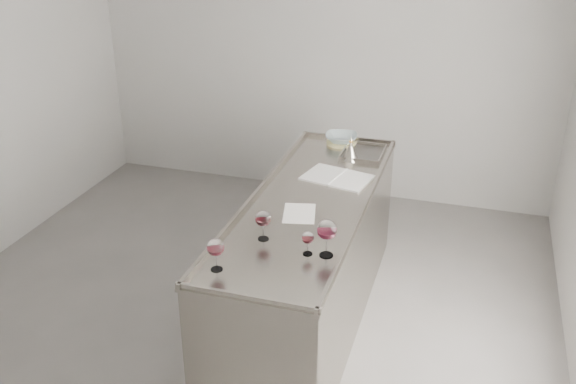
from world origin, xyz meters
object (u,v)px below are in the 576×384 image
(wine_glass_middle, at_px, (263,219))
(ceramic_bowl, at_px, (341,138))
(wine_glass_right, at_px, (327,231))
(wine_glass_left, at_px, (216,248))
(counter, at_px, (309,261))
(wine_glass_small, at_px, (308,238))
(notebook, at_px, (337,177))
(wine_funnel, at_px, (351,152))

(wine_glass_middle, distance_m, ceramic_bowl, 1.66)
(wine_glass_middle, bearing_deg, wine_glass_right, -10.39)
(wine_glass_left, relative_size, ceramic_bowl, 0.73)
(counter, bearing_deg, wine_glass_left, -104.56)
(wine_glass_small, xyz_separation_m, ceramic_bowl, (-0.21, 1.75, -0.05))
(counter, relative_size, wine_glass_middle, 13.25)
(ceramic_bowl, bearing_deg, counter, -88.05)
(wine_glass_small, height_order, ceramic_bowl, wine_glass_small)
(counter, bearing_deg, notebook, 77.14)
(wine_glass_middle, bearing_deg, wine_glass_small, -17.00)
(wine_glass_right, height_order, ceramic_bowl, wine_glass_right)
(wine_glass_right, height_order, wine_glass_small, wine_glass_right)
(wine_funnel, bearing_deg, wine_glass_left, -101.57)
(wine_glass_left, height_order, notebook, wine_glass_left)
(wine_glass_middle, bearing_deg, notebook, 77.73)
(wine_glass_middle, xyz_separation_m, notebook, (0.21, 0.98, -0.12))
(wine_glass_left, xyz_separation_m, wine_glass_right, (0.53, 0.32, 0.03))
(notebook, bearing_deg, counter, -90.02)
(counter, distance_m, wine_glass_left, 1.17)
(wine_glass_small, relative_size, notebook, 0.27)
(wine_glass_middle, distance_m, notebook, 1.01)
(notebook, bearing_deg, wine_glass_right, -67.31)
(wine_glass_left, bearing_deg, counter, 75.44)
(counter, bearing_deg, ceramic_bowl, 91.95)
(counter, distance_m, ceramic_bowl, 1.20)
(wine_funnel, bearing_deg, wine_glass_right, -83.19)
(notebook, relative_size, wine_funnel, 2.72)
(wine_glass_left, distance_m, wine_funnel, 1.78)
(wine_glass_left, distance_m, notebook, 1.42)
(notebook, distance_m, ceramic_bowl, 0.69)
(counter, distance_m, wine_glass_middle, 0.84)
(wine_glass_left, distance_m, wine_glass_middle, 0.41)
(wine_glass_middle, relative_size, notebook, 0.35)
(notebook, height_order, ceramic_bowl, ceramic_bowl)
(wine_glass_left, distance_m, ceramic_bowl, 2.06)
(notebook, distance_m, wine_funnel, 0.37)
(wine_glass_small, distance_m, ceramic_bowl, 1.76)
(wine_glass_left, xyz_separation_m, wine_glass_small, (0.42, 0.30, -0.03))
(wine_glass_small, bearing_deg, wine_glass_middle, 163.00)
(wine_glass_left, xyz_separation_m, ceramic_bowl, (0.22, 2.05, -0.08))
(notebook, xyz_separation_m, ceramic_bowl, (-0.13, 0.68, 0.04))
(wine_glass_right, relative_size, notebook, 0.43)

